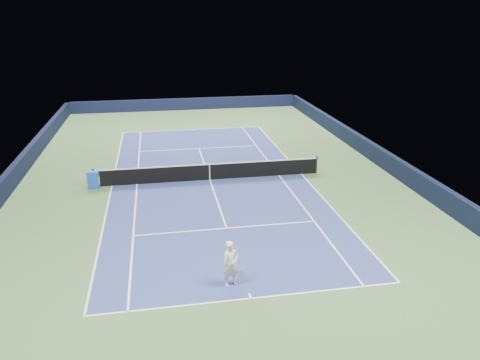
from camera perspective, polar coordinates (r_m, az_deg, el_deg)
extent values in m
plane|color=#3A5B32|center=(26.99, -3.70, 0.03)|extent=(40.00, 40.00, 0.00)
cube|color=black|center=(45.92, -6.68, 9.18)|extent=(22.00, 0.35, 1.10)
cube|color=black|center=(29.93, 17.34, 2.30)|extent=(0.35, 40.00, 1.10)
cube|color=black|center=(27.84, -26.43, -0.29)|extent=(0.35, 40.00, 1.10)
cube|color=navy|center=(26.98, -3.70, 0.04)|extent=(10.97, 23.77, 0.01)
cube|color=white|center=(38.30, -5.81, 6.14)|extent=(10.97, 0.08, 0.00)
cube|color=white|center=(16.47, 1.34, -14.24)|extent=(10.97, 0.08, 0.00)
cube|color=white|center=(28.08, 7.48, 0.74)|extent=(0.08, 23.77, 0.00)
cube|color=white|center=(26.97, -15.35, -0.67)|extent=(0.08, 23.77, 0.00)
cube|color=white|center=(27.71, 4.78, 0.58)|extent=(0.08, 23.77, 0.00)
cube|color=white|center=(26.87, -12.45, -0.49)|extent=(0.08, 23.77, 0.00)
cube|color=white|center=(33.03, -5.02, 3.85)|extent=(8.23, 0.08, 0.00)
cube|color=white|center=(21.14, -1.64, -5.89)|extent=(8.23, 0.08, 0.00)
cube|color=white|center=(26.98, -3.70, 0.05)|extent=(0.08, 12.80, 0.00)
cube|color=white|center=(38.16, -5.80, 6.09)|extent=(0.08, 0.30, 0.00)
cube|color=white|center=(16.59, 1.23, -13.95)|extent=(0.08, 0.30, 0.00)
cylinder|color=black|center=(26.90, -17.39, 0.25)|extent=(0.10, 0.10, 1.07)
cylinder|color=black|center=(28.20, 9.30, 1.86)|extent=(0.10, 0.10, 1.07)
cube|color=black|center=(26.83, -3.72, 0.95)|extent=(12.80, 0.03, 0.91)
cube|color=white|center=(26.67, -3.75, 1.93)|extent=(12.80, 0.04, 0.06)
cube|color=white|center=(26.83, -3.72, 0.95)|extent=(0.05, 0.04, 0.91)
cube|color=blue|center=(26.82, -17.40, 0.07)|extent=(0.67, 0.62, 0.97)
cube|color=white|center=(26.79, -16.78, 0.04)|extent=(0.07, 0.43, 0.43)
imported|color=white|center=(16.74, -1.14, -10.16)|extent=(0.73, 0.61, 1.71)
cylinder|color=#C78195|center=(16.82, -0.01, -10.62)|extent=(0.03, 0.03, 0.28)
cylinder|color=black|center=(16.95, -0.01, -11.32)|extent=(0.28, 0.02, 0.28)
cylinder|color=pink|center=(16.95, -0.01, -11.32)|extent=(0.30, 0.03, 0.30)
sphere|color=gold|center=(17.03, -1.37, -4.75)|extent=(0.07, 0.07, 0.07)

